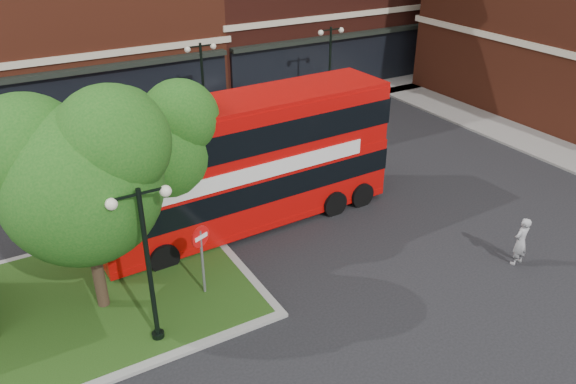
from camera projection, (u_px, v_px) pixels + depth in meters
ground at (320, 286)px, 18.70m from camera, size 120.00×120.00×0.00m
pavement_far at (159, 129)px, 31.33m from camera, size 44.00×3.00×0.12m
traffic_island at (52, 312)px, 17.42m from camera, size 12.60×7.60×0.15m
tree_island_west at (74, 170)px, 15.53m from camera, size 5.40×4.71×7.21m
tree_island_east at (154, 139)px, 19.03m from camera, size 4.46×3.90×6.29m
lamp_island at (148, 260)px, 15.10m from camera, size 1.72×0.36×5.00m
lamp_far_left at (203, 85)px, 29.40m from camera, size 1.72×0.36×5.00m
lamp_far_right at (330, 65)px, 32.95m from camera, size 1.72×0.36×5.00m
bus at (245, 154)px, 21.09m from camera, size 11.86×3.12×4.49m
woman at (521, 241)px, 19.48m from camera, size 0.69×0.48×1.82m
car_silver at (60, 140)px, 28.29m from camera, size 4.25×2.10×1.39m
car_white at (249, 105)px, 33.02m from camera, size 4.33×1.93×1.38m
no_entry_sign at (201, 247)px, 17.44m from camera, size 0.68×0.33×2.60m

